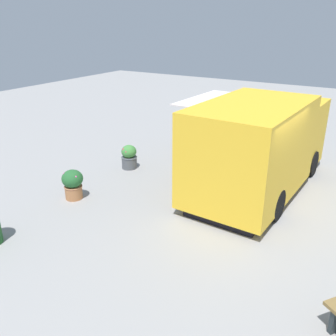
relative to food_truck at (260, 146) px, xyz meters
name	(u,v)px	position (x,y,z in m)	size (l,w,h in m)	color
ground_plane	(250,209)	(-0.29, 1.30, -1.25)	(40.00, 40.00, 0.00)	#9A9998
food_truck	(260,146)	(0.00, 0.00, 0.00)	(3.05, 5.69, 2.58)	yellow
person_customer	(188,138)	(3.47, -2.24, -0.92)	(0.79, 0.64, 0.85)	black
planter_flowering_near	(73,183)	(3.99, 3.20, -0.81)	(0.56, 0.56, 0.81)	#B17145
planter_flowering_far	(129,157)	(4.03, 0.67, -0.87)	(0.51, 0.51, 0.77)	#505358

